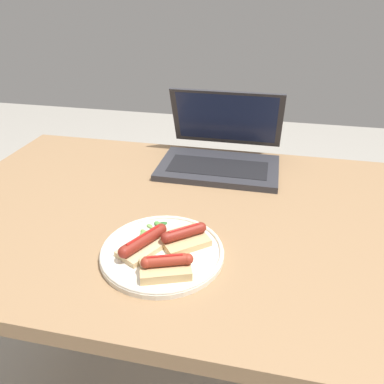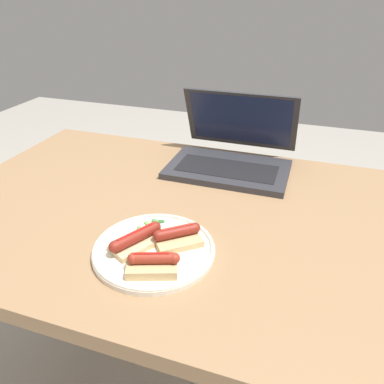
{
  "view_description": "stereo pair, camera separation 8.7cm",
  "coord_description": "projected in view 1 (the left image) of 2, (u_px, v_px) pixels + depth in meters",
  "views": [
    {
      "loc": [
        0.16,
        -0.75,
        1.23
      ],
      "look_at": [
        0.0,
        -0.01,
        0.8
      ],
      "focal_mm": 35.0,
      "sensor_mm": 36.0,
      "label": 1
    },
    {
      "loc": [
        0.24,
        -0.73,
        1.23
      ],
      "look_at": [
        0.0,
        -0.01,
        0.8
      ],
      "focal_mm": 35.0,
      "sensor_mm": 36.0,
      "label": 2
    }
  ],
  "objects": [
    {
      "name": "laptop",
      "position": [
        221.0,
        153.0,
        1.12
      ],
      "size": [
        0.35,
        0.3,
        0.21
      ],
      "color": "#2D2D33",
      "rests_on": "desk"
    },
    {
      "name": "plate",
      "position": [
        162.0,
        252.0,
        0.76
      ],
      "size": [
        0.25,
        0.25,
        0.02
      ],
      "color": "silver",
      "rests_on": "desk"
    },
    {
      "name": "desk",
      "position": [
        192.0,
        232.0,
        0.94
      ],
      "size": [
        1.29,
        0.8,
        0.74
      ],
      "color": "#93704C",
      "rests_on": "ground_plane"
    },
    {
      "name": "sausage_toast_right",
      "position": [
        167.0,
        266.0,
        0.69
      ],
      "size": [
        0.11,
        0.09,
        0.04
      ],
      "rotation": [
        0.0,
        0.0,
        0.34
      ],
      "color": "tan",
      "rests_on": "plate"
    },
    {
      "name": "sausage_toast_middle",
      "position": [
        184.0,
        237.0,
        0.77
      ],
      "size": [
        0.12,
        0.12,
        0.04
      ],
      "rotation": [
        0.0,
        0.0,
        0.68
      ],
      "color": "tan",
      "rests_on": "plate"
    },
    {
      "name": "sausage_toast_left",
      "position": [
        144.0,
        243.0,
        0.75
      ],
      "size": [
        0.1,
        0.12,
        0.04
      ],
      "rotation": [
        0.0,
        0.0,
        4.21
      ],
      "color": "#D6B784",
      "rests_on": "plate"
    },
    {
      "name": "salad_pile",
      "position": [
        154.0,
        232.0,
        0.81
      ],
      "size": [
        0.07,
        0.08,
        0.01
      ],
      "color": "#4C8E3D",
      "rests_on": "plate"
    }
  ]
}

